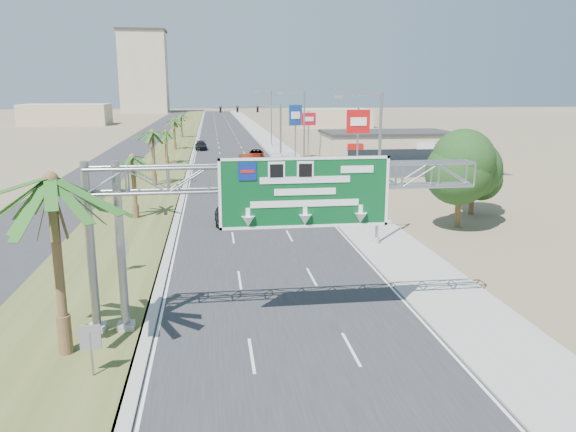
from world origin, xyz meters
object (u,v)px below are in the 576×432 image
(palm_near, at_px, (50,181))
(car_far, at_px, (201,146))
(car_mid_lane, at_px, (247,160))
(pole_sign_blue, at_px, (295,118))
(pole_sign_red_near, at_px, (358,126))
(signal_mast, at_px, (267,126))
(pole_sign_red_far, at_px, (308,122))
(store_building, at_px, (386,147))
(car_right_lane, at_px, (256,154))
(sign_gantry, at_px, (267,190))
(car_left_lane, at_px, (225,215))

(palm_near, relative_size, car_far, 1.70)
(car_mid_lane, xyz_separation_m, pole_sign_blue, (7.64, 6.69, 5.35))
(palm_near, height_order, pole_sign_red_near, pole_sign_red_near)
(signal_mast, height_order, car_mid_lane, signal_mast)
(pole_sign_red_far, bearing_deg, store_building, -9.50)
(car_far, bearing_deg, car_right_lane, -60.57)
(sign_gantry, relative_size, car_far, 3.41)
(palm_near, distance_m, signal_mast, 65.60)
(car_far, bearing_deg, palm_near, -95.17)
(sign_gantry, bearing_deg, palm_near, -166.68)
(sign_gantry, relative_size, pole_sign_blue, 2.05)
(car_mid_lane, relative_size, pole_sign_red_near, 0.56)
(store_building, distance_m, car_far, 32.95)
(signal_mast, bearing_deg, palm_near, -102.66)
(store_building, bearing_deg, pole_sign_red_near, -114.60)
(car_far, xyz_separation_m, pole_sign_blue, (14.24, -14.91, 5.40))
(signal_mast, height_order, car_far, signal_mast)
(sign_gantry, xyz_separation_m, palm_near, (-8.14, -1.93, 0.87))
(car_left_lane, relative_size, car_far, 0.79)
(sign_gantry, height_order, car_right_lane, sign_gantry)
(car_right_lane, bearing_deg, pole_sign_blue, -5.51)
(palm_near, relative_size, pole_sign_blue, 1.02)
(car_mid_lane, distance_m, pole_sign_red_far, 11.47)
(signal_mast, distance_m, pole_sign_red_far, 6.96)
(store_building, bearing_deg, car_right_lane, 165.21)
(sign_gantry, height_order, signal_mast, signal_mast)
(car_far, height_order, pole_sign_blue, pole_sign_blue)
(car_right_lane, relative_size, pole_sign_red_near, 0.57)
(car_left_lane, bearing_deg, car_mid_lane, 82.27)
(pole_sign_red_far, bearing_deg, pole_sign_red_near, -87.71)
(car_far, xyz_separation_m, pole_sign_red_far, (15.87, -16.80, 4.82))
(store_building, bearing_deg, signal_mast, 160.46)
(palm_near, bearing_deg, sign_gantry, 13.32)
(pole_sign_red_far, bearing_deg, pole_sign_blue, 130.75)
(palm_near, xyz_separation_m, signal_mast, (14.37, 63.97, -2.08))
(signal_mast, xyz_separation_m, pole_sign_red_far, (5.59, -4.09, 0.69))
(sign_gantry, bearing_deg, car_left_lane, 94.01)
(car_left_lane, xyz_separation_m, pole_sign_red_near, (14.16, 14.07, 5.87))
(car_mid_lane, height_order, car_right_lane, car_mid_lane)
(pole_sign_red_near, relative_size, pole_sign_blue, 1.02)
(store_building, distance_m, pole_sign_blue, 14.03)
(car_far, distance_m, pole_sign_blue, 21.32)
(car_far, height_order, pole_sign_red_far, pole_sign_red_far)
(sign_gantry, xyz_separation_m, store_building, (23.06, 56.07, -4.06))
(signal_mast, distance_m, pole_sign_red_near, 29.20)
(palm_near, bearing_deg, car_far, 86.95)
(car_right_lane, height_order, pole_sign_blue, pole_sign_blue)
(car_right_lane, xyz_separation_m, pole_sign_red_far, (7.43, -3.05, 4.87))
(signal_mast, bearing_deg, pole_sign_red_near, -77.00)
(sign_gantry, relative_size, car_mid_lane, 3.58)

